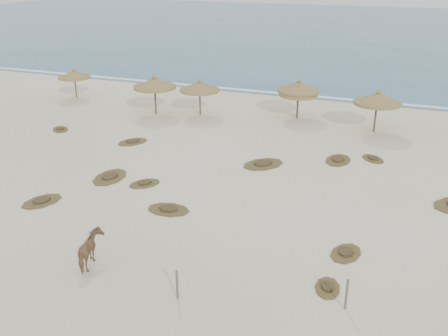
# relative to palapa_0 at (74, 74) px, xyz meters

# --- Properties ---
(ground) EXTENTS (160.00, 160.00, 0.00)m
(ground) POSITION_rel_palapa_0_xyz_m (18.07, -18.19, -2.04)
(ground) COLOR beige
(ground) RESTS_ON ground
(ocean) EXTENTS (200.00, 100.00, 0.01)m
(ocean) POSITION_rel_palapa_0_xyz_m (18.07, 56.81, -2.04)
(ocean) COLOR #285978
(ocean) RESTS_ON ground
(foam_line) EXTENTS (70.00, 0.60, 0.01)m
(foam_line) POSITION_rel_palapa_0_xyz_m (18.07, 7.81, -2.04)
(foam_line) COLOR white
(foam_line) RESTS_ON ground
(palapa_0) EXTENTS (3.20, 3.20, 2.63)m
(palapa_0) POSITION_rel_palapa_0_xyz_m (0.00, 0.00, 0.00)
(palapa_0) COLOR brown
(palapa_0) RESTS_ON ground
(palapa_1) EXTENTS (3.86, 3.86, 2.88)m
(palapa_1) POSITION_rel_palapa_0_xyz_m (12.41, -1.01, 0.19)
(palapa_1) COLOR brown
(palapa_1) RESTS_ON ground
(palapa_2) EXTENTS (3.67, 3.67, 3.14)m
(palapa_2) POSITION_rel_palapa_0_xyz_m (9.03, -2.04, 0.40)
(palapa_2) COLOR brown
(palapa_2) RESTS_ON ground
(palapa_3) EXTENTS (3.86, 3.86, 3.02)m
(palapa_3) POSITION_rel_palapa_0_xyz_m (19.68, 1.08, 0.30)
(palapa_3) COLOR brown
(palapa_3) RESTS_ON ground
(palapa_4) EXTENTS (3.07, 3.07, 2.75)m
(palapa_4) POSITION_rel_palapa_0_xyz_m (19.79, 0.68, 0.09)
(palapa_4) COLOR brown
(palapa_4) RESTS_ON ground
(palapa_5) EXTENTS (3.81, 3.81, 3.07)m
(palapa_5) POSITION_rel_palapa_0_xyz_m (25.62, -0.48, 0.34)
(palapa_5) COLOR brown
(palapa_5) RESTS_ON ground
(horse) EXTENTS (1.22, 1.80, 1.39)m
(horse) POSITION_rel_palapa_0_xyz_m (16.76, -21.89, -1.35)
(horse) COLOR olive
(horse) RESTS_ON ground
(fence_post_near) EXTENTS (0.11, 0.11, 1.17)m
(fence_post_near) POSITION_rel_palapa_0_xyz_m (20.86, -22.56, -1.46)
(fence_post_near) COLOR #625A49
(fence_post_near) RESTS_ON ground
(fence_post_far) EXTENTS (0.10, 0.10, 1.21)m
(fence_post_far) POSITION_rel_palapa_0_xyz_m (26.59, -20.99, -1.44)
(fence_post_far) COLOR #625A49
(fence_post_far) RESTS_ON ground
(scrub_1) EXTENTS (1.69, 2.54, 0.16)m
(scrub_1) POSITION_rel_palapa_0_xyz_m (12.59, -14.17, -1.99)
(scrub_1) COLOR brown
(scrub_1) RESTS_ON ground
(scrub_2) EXTENTS (1.97, 2.08, 0.16)m
(scrub_2) POSITION_rel_palapa_0_xyz_m (14.85, -14.25, -1.99)
(scrub_2) COLOR brown
(scrub_2) RESTS_ON ground
(scrub_3) EXTENTS (2.99, 3.12, 0.16)m
(scrub_3) POSITION_rel_palapa_0_xyz_m (20.07, -9.26, -1.99)
(scrub_3) COLOR brown
(scrub_3) RESTS_ON ground
(scrub_4) EXTENTS (1.58, 2.00, 0.16)m
(scrub_4) POSITION_rel_palapa_0_xyz_m (26.11, -17.42, -1.99)
(scrub_4) COLOR brown
(scrub_4) RESTS_ON ground
(scrub_6) EXTENTS (2.25, 2.48, 0.16)m
(scrub_6) POSITION_rel_palapa_0_xyz_m (10.76, -8.59, -1.99)
(scrub_6) COLOR brown
(scrub_6) RESTS_ON ground
(scrub_7) EXTENTS (1.70, 2.38, 0.16)m
(scrub_7) POSITION_rel_palapa_0_xyz_m (24.14, -7.01, -1.99)
(scrub_7) COLOR brown
(scrub_7) RESTS_ON ground
(scrub_8) EXTENTS (1.91, 1.89, 0.16)m
(scrub_8) POSITION_rel_palapa_0_xyz_m (4.53, -8.12, -1.99)
(scrub_8) COLOR brown
(scrub_8) RESTS_ON ground
(scrub_9) EXTENTS (2.22, 1.52, 0.16)m
(scrub_9) POSITION_rel_palapa_0_xyz_m (17.45, -16.53, -1.99)
(scrub_9) COLOR brown
(scrub_9) RESTS_ON ground
(scrub_10) EXTENTS (1.89, 1.97, 0.16)m
(scrub_10) POSITION_rel_palapa_0_xyz_m (26.11, -6.04, -1.99)
(scrub_10) COLOR brown
(scrub_10) RESTS_ON ground
(scrub_11) EXTENTS (2.03, 2.45, 0.16)m
(scrub_11) POSITION_rel_palapa_0_xyz_m (11.06, -18.01, -1.99)
(scrub_11) COLOR brown
(scrub_11) RESTS_ON ground
(scrub_12) EXTENTS (1.09, 1.53, 0.16)m
(scrub_12) POSITION_rel_palapa_0_xyz_m (25.82, -20.07, -1.99)
(scrub_12) COLOR brown
(scrub_12) RESTS_ON ground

